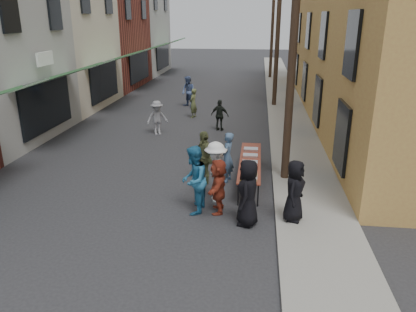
% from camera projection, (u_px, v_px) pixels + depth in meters
% --- Properties ---
extents(ground, '(120.00, 120.00, 0.00)m').
position_uv_depth(ground, '(138.00, 212.00, 11.59)').
color(ground, '#28282B').
rests_on(ground, ground).
extents(sidewalk, '(2.20, 60.00, 0.10)m').
position_uv_depth(sidewalk, '(285.00, 106.00, 25.05)').
color(sidewalk, gray).
rests_on(sidewalk, ground).
extents(storefront_row, '(8.00, 37.00, 9.00)m').
position_uv_depth(storefront_row, '(47.00, 36.00, 25.42)').
color(storefront_row, maroon).
rests_on(storefront_row, ground).
extents(building_ochre, '(10.00, 28.00, 10.00)m').
position_uv_depth(building_ochre, '(407.00, 22.00, 21.78)').
color(building_ochre, '#B87F41').
rests_on(building_ochre, ground).
extents(utility_pole_near, '(0.26, 0.26, 9.00)m').
position_uv_depth(utility_pole_near, '(293.00, 44.00, 12.42)').
color(utility_pole_near, '#2D2116').
rests_on(utility_pole_near, ground).
extents(utility_pole_mid, '(0.26, 0.26, 9.00)m').
position_uv_depth(utility_pole_mid, '(278.00, 30.00, 23.67)').
color(utility_pole_mid, '#2D2116').
rests_on(utility_pole_mid, ground).
extents(utility_pole_far, '(0.26, 0.26, 9.00)m').
position_uv_depth(utility_pole_far, '(272.00, 26.00, 34.92)').
color(utility_pole_far, '#2D2116').
rests_on(utility_pole_far, ground).
extents(serving_table, '(0.70, 4.00, 0.75)m').
position_uv_depth(serving_table, '(250.00, 162.00, 13.52)').
color(serving_table, maroon).
rests_on(serving_table, ground).
extents(catering_tray_sausage, '(0.50, 0.33, 0.08)m').
position_uv_depth(catering_tray_sausage, '(249.00, 178.00, 11.94)').
color(catering_tray_sausage, maroon).
rests_on(catering_tray_sausage, serving_table).
extents(catering_tray_foil_b, '(0.50, 0.33, 0.08)m').
position_uv_depth(catering_tray_foil_b, '(249.00, 170.00, 12.55)').
color(catering_tray_foil_b, '#B2B2B7').
rests_on(catering_tray_foil_b, serving_table).
extents(catering_tray_buns, '(0.50, 0.33, 0.08)m').
position_uv_depth(catering_tray_buns, '(250.00, 163.00, 13.21)').
color(catering_tray_buns, tan).
rests_on(catering_tray_buns, serving_table).
extents(catering_tray_foil_d, '(0.50, 0.33, 0.08)m').
position_uv_depth(catering_tray_foil_d, '(250.00, 156.00, 13.87)').
color(catering_tray_foil_d, '#B2B2B7').
rests_on(catering_tray_foil_d, serving_table).
extents(catering_tray_buns_end, '(0.50, 0.33, 0.08)m').
position_uv_depth(catering_tray_buns_end, '(251.00, 149.00, 14.52)').
color(catering_tray_buns_end, tan).
rests_on(catering_tray_buns_end, serving_table).
extents(condiment_jar_a, '(0.07, 0.07, 0.08)m').
position_uv_depth(condiment_jar_a, '(241.00, 182.00, 11.69)').
color(condiment_jar_a, '#A57F26').
rests_on(condiment_jar_a, serving_table).
extents(condiment_jar_b, '(0.07, 0.07, 0.08)m').
position_uv_depth(condiment_jar_b, '(241.00, 180.00, 11.78)').
color(condiment_jar_b, '#A57F26').
rests_on(condiment_jar_b, serving_table).
extents(condiment_jar_c, '(0.07, 0.07, 0.08)m').
position_uv_depth(condiment_jar_c, '(241.00, 179.00, 11.88)').
color(condiment_jar_c, '#A57F26').
rests_on(condiment_jar_c, serving_table).
extents(cup_stack, '(0.08, 0.08, 0.12)m').
position_uv_depth(cup_stack, '(255.00, 181.00, 11.68)').
color(cup_stack, tan).
rests_on(cup_stack, serving_table).
extents(guest_front_a, '(0.71, 0.97, 1.83)m').
position_uv_depth(guest_front_a, '(248.00, 193.00, 10.66)').
color(guest_front_a, black).
rests_on(guest_front_a, ground).
extents(guest_front_b, '(0.53, 0.69, 1.70)m').
position_uv_depth(guest_front_b, '(227.00, 157.00, 13.53)').
color(guest_front_b, '#446184').
rests_on(guest_front_b, ground).
extents(guest_front_c, '(0.82, 1.01, 1.97)m').
position_uv_depth(guest_front_c, '(194.00, 180.00, 11.30)').
color(guest_front_c, teal).
rests_on(guest_front_c, ground).
extents(guest_front_d, '(0.96, 1.32, 1.84)m').
position_uv_depth(guest_front_d, '(216.00, 172.00, 12.07)').
color(guest_front_d, white).
rests_on(guest_front_d, ground).
extents(guest_front_e, '(0.94, 1.12, 1.80)m').
position_uv_depth(guest_front_e, '(204.00, 157.00, 13.37)').
color(guest_front_e, '#595F37').
rests_on(guest_front_e, ground).
extents(guest_queue_back, '(0.51, 1.49, 1.59)m').
position_uv_depth(guest_queue_back, '(218.00, 186.00, 11.40)').
color(guest_queue_back, '#9A3621').
rests_on(guest_queue_back, ground).
extents(server, '(0.78, 0.96, 1.69)m').
position_uv_depth(server, '(295.00, 191.00, 10.71)').
color(server, black).
rests_on(server, sidewalk).
extents(passerby_left, '(1.20, 1.04, 1.60)m').
position_uv_depth(passerby_left, '(157.00, 118.00, 18.94)').
color(passerby_left, gray).
rests_on(passerby_left, ground).
extents(passerby_mid, '(0.95, 0.57, 1.52)m').
position_uv_depth(passerby_mid, '(220.00, 115.00, 19.61)').
color(passerby_mid, black).
rests_on(passerby_mid, ground).
extents(passerby_right, '(0.53, 0.67, 1.59)m').
position_uv_depth(passerby_right, '(193.00, 103.00, 22.11)').
color(passerby_right, '#5A643A').
rests_on(passerby_right, ground).
extents(passerby_far, '(1.15, 1.13, 1.87)m').
position_uv_depth(passerby_far, '(188.00, 92.00, 24.66)').
color(passerby_far, '#4A5E8F').
rests_on(passerby_far, ground).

